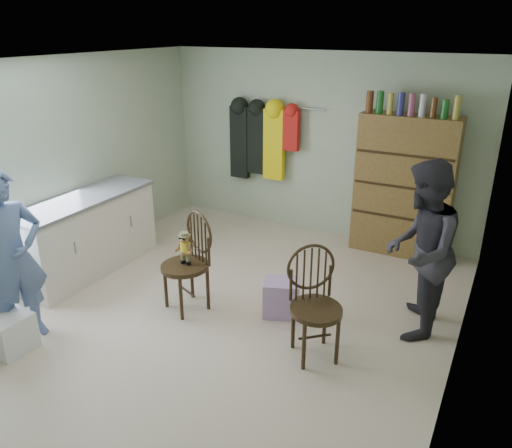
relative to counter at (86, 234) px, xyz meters
The scene contains 11 objects.
ground_plane 2.01m from the counter, ahead, with size 5.00×5.00×0.00m, color beige.
room_walls 2.30m from the counter, 15.25° to the left, with size 5.00×5.00×5.00m.
counter is the anchor object (origin of this frame).
plastic_tub 1.65m from the counter, 70.27° to the right, with size 0.37×0.35×0.35m, color white.
chair_front 1.60m from the counter, ahead, with size 0.62×0.62×1.06m.
chair_far 3.04m from the counter, ahead, with size 0.65×0.65×1.04m.
striped_bag 2.53m from the counter, ahead, with size 0.36×0.28×0.38m, color pink.
person_left 1.46m from the counter, 69.76° to the right, with size 0.61×0.40×1.67m, color #576DA0.
person_right 3.81m from the counter, ahead, with size 0.84×0.65×1.72m, color #2D2B33.
dresser 3.96m from the counter, 35.68° to the left, with size 1.20×0.39×2.07m.
coat_rack 2.74m from the counter, 64.76° to the left, with size 1.42×0.12×1.09m.
Camera 1 is at (2.43, -3.89, 2.82)m, focal length 35.00 mm.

